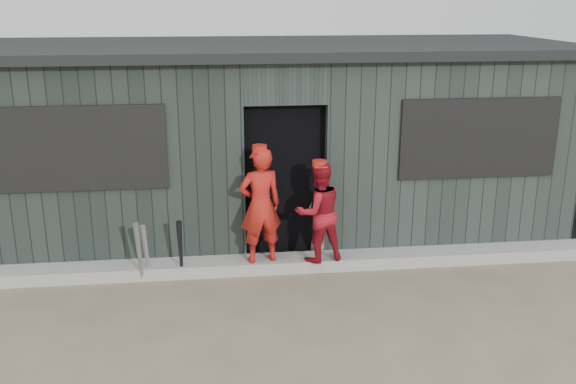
{
  "coord_description": "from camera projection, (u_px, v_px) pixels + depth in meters",
  "views": [
    {
      "loc": [
        -0.86,
        -5.44,
        3.23
      ],
      "look_at": [
        0.0,
        1.8,
        1.0
      ],
      "focal_mm": 40.0,
      "sensor_mm": 36.0,
      "label": 1
    }
  ],
  "objects": [
    {
      "name": "bat_left",
      "position": [
        146.0,
        252.0,
        7.48
      ],
      "size": [
        0.09,
        0.3,
        0.74
      ],
      "primitive_type": "cone",
      "rotation": [
        0.32,
        0.0,
        -0.07
      ],
      "color": "#9D9CA5",
      "rests_on": "ground"
    },
    {
      "name": "player_grey_back",
      "position": [
        328.0,
        208.0,
        8.18
      ],
      "size": [
        0.67,
        0.48,
        1.28
      ],
      "primitive_type": "imported",
      "rotation": [
        0.0,
        0.0,
        3.27
      ],
      "color": "#B6B6B6",
      "rests_on": "ground"
    },
    {
      "name": "ground",
      "position": [
        310.0,
        345.0,
        6.21
      ],
      "size": [
        80.0,
        80.0,
        0.0
      ],
      "primitive_type": "plane",
      "color": "#6C5E4A",
      "rests_on": "ground"
    },
    {
      "name": "player_red_right",
      "position": [
        319.0,
        212.0,
        7.65
      ],
      "size": [
        0.69,
        0.59,
        1.22
      ],
      "primitive_type": "imported",
      "rotation": [
        0.0,
        0.0,
        3.39
      ],
      "color": "maroon",
      "rests_on": "curb"
    },
    {
      "name": "curb",
      "position": [
        288.0,
        263.0,
        7.91
      ],
      "size": [
        8.0,
        0.36,
        0.15
      ],
      "primitive_type": "cube",
      "color": "#959691",
      "rests_on": "ground"
    },
    {
      "name": "player_red_left",
      "position": [
        260.0,
        205.0,
        7.59
      ],
      "size": [
        0.58,
        0.45,
        1.41
      ],
      "primitive_type": "imported",
      "rotation": [
        0.0,
        0.0,
        3.37
      ],
      "color": "#AE1D15",
      "rests_on": "curb"
    },
    {
      "name": "bat_mid",
      "position": [
        139.0,
        253.0,
        7.38
      ],
      "size": [
        0.07,
        0.28,
        0.8
      ],
      "primitive_type": "cone",
      "rotation": [
        0.26,
        0.0,
        -0.01
      ],
      "color": "gray",
      "rests_on": "ground"
    },
    {
      "name": "bat_right",
      "position": [
        181.0,
        250.0,
        7.53
      ],
      "size": [
        0.07,
        0.22,
        0.76
      ],
      "primitive_type": "cone",
      "rotation": [
        0.2,
        0.0,
        0.01
      ],
      "color": "black",
      "rests_on": "ground"
    },
    {
      "name": "dugout",
      "position": [
        274.0,
        138.0,
        9.16
      ],
      "size": [
        8.3,
        3.3,
        2.62
      ],
      "color": "black",
      "rests_on": "ground"
    }
  ]
}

